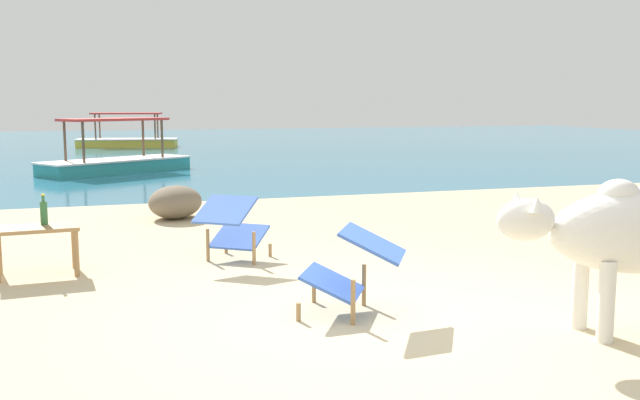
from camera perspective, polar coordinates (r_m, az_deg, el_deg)
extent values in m
cube|color=#CCB78E|center=(5.37, 4.51, -10.02)|extent=(18.00, 14.00, 0.04)
cube|color=teal|center=(26.85, -13.68, 4.03)|extent=(60.00, 36.00, 0.03)
cylinder|color=silver|center=(5.24, 22.01, -7.59)|extent=(0.11, 0.11, 0.57)
cylinder|color=silver|center=(5.50, 20.18, -6.79)|extent=(0.11, 0.11, 0.57)
ellipsoid|color=silver|center=(4.99, 16.21, -1.54)|extent=(0.44, 0.29, 0.29)
cone|color=silver|center=(4.84, 17.05, -0.36)|extent=(0.11, 0.11, 0.10)
cone|color=silver|center=(5.10, 15.51, 0.09)|extent=(0.11, 0.11, 0.10)
ellipsoid|color=silver|center=(5.32, 22.86, 0.46)|extent=(0.31, 0.28, 0.21)
cube|color=#A37A4C|center=(7.19, -21.84, -2.12)|extent=(0.79, 0.49, 0.04)
cylinder|color=#A37A4C|center=(7.42, -19.13, -3.55)|extent=(0.05, 0.05, 0.44)
cylinder|color=#A37A4C|center=(7.06, -18.98, -4.10)|extent=(0.05, 0.05, 0.44)
cylinder|color=#2D6B38|center=(7.25, -21.29, -1.00)|extent=(0.07, 0.07, 0.22)
cylinder|color=#2D6B38|center=(7.23, -21.35, 0.10)|extent=(0.03, 0.03, 0.06)
cylinder|color=yellow|center=(7.22, -21.36, 0.40)|extent=(0.03, 0.03, 0.02)
cylinder|color=#A37A4C|center=(7.79, -7.55, -3.76)|extent=(0.04, 0.04, 0.14)
cylinder|color=#A37A4C|center=(7.58, -4.02, -4.04)|extent=(0.04, 0.04, 0.14)
cylinder|color=#A37A4C|center=(7.41, -9.00, -3.59)|extent=(0.04, 0.04, 0.34)
cylinder|color=#A37A4C|center=(7.19, -5.32, -3.89)|extent=(0.04, 0.04, 0.34)
cube|color=#3D66C6|center=(7.46, -6.50, -2.92)|extent=(0.67, 0.66, 0.21)
cube|color=#3D66C6|center=(7.13, -7.62, -0.78)|extent=(0.69, 0.68, 0.23)
cylinder|color=#A37A4C|center=(5.38, -1.74, -8.99)|extent=(0.04, 0.04, 0.14)
cylinder|color=#A37A4C|center=(5.86, -0.49, -7.56)|extent=(0.04, 0.04, 0.14)
cylinder|color=#A37A4C|center=(5.27, 2.67, -8.22)|extent=(0.04, 0.04, 0.34)
cylinder|color=#A37A4C|center=(5.76, 3.55, -6.82)|extent=(0.04, 0.04, 0.34)
cube|color=#3D66C6|center=(5.53, 1.01, -6.67)|extent=(0.63, 0.67, 0.21)
cube|color=#3D66C6|center=(5.41, 4.27, -3.48)|extent=(0.66, 0.68, 0.23)
ellipsoid|color=#756651|center=(10.23, -11.54, -0.16)|extent=(1.06, 1.13, 0.47)
cube|color=gold|center=(27.70, -15.19, 4.41)|extent=(3.75, 1.84, 0.28)
cube|color=white|center=(27.69, -15.20, 4.74)|extent=(3.83, 1.91, 0.04)
cylinder|color=brown|center=(27.50, -17.60, 5.58)|extent=(0.06, 0.06, 0.95)
cylinder|color=brown|center=(28.25, -17.28, 5.64)|extent=(0.06, 0.06, 0.95)
cylinder|color=brown|center=(27.14, -13.11, 5.72)|extent=(0.06, 0.06, 0.95)
cylinder|color=brown|center=(27.90, -12.91, 5.77)|extent=(0.06, 0.06, 0.95)
cube|color=red|center=(27.66, -15.27, 6.73)|extent=(2.66, 1.45, 0.06)
cube|color=teal|center=(17.68, -16.05, 2.61)|extent=(3.64, 2.84, 0.28)
cube|color=white|center=(17.66, -16.07, 3.12)|extent=(3.73, 2.92, 0.04)
cylinder|color=brown|center=(18.57, -14.01, 4.82)|extent=(0.06, 0.06, 0.95)
cylinder|color=brown|center=(17.95, -12.57, 4.77)|extent=(0.06, 0.06, 0.95)
cylinder|color=brown|center=(17.39, -19.80, 4.40)|extent=(0.06, 0.06, 0.95)
cylinder|color=brown|center=(16.73, -18.48, 4.34)|extent=(0.06, 0.06, 0.95)
cube|color=red|center=(17.62, -16.19, 6.24)|extent=(2.63, 2.13, 0.06)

